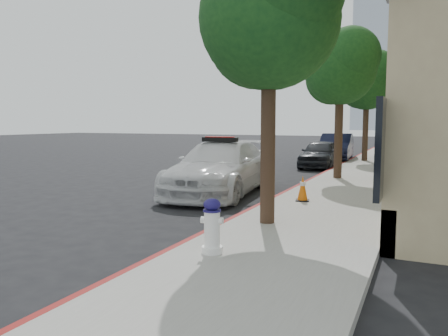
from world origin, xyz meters
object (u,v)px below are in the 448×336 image
traffic_cone (303,188)px  parked_car_mid (320,154)px  fire_hydrant (212,226)px  parked_car_far (336,147)px  police_car (220,168)px

traffic_cone → parked_car_mid: bearing=99.8°
fire_hydrant → traffic_cone: fire_hydrant is taller
parked_car_far → traffic_cone: bearing=-87.6°
parked_car_far → traffic_cone: parked_car_far is taller
parked_car_far → fire_hydrant: size_ratio=5.40×
parked_car_far → traffic_cone: 14.41m
police_car → fire_hydrant: size_ratio=6.65×
police_car → traffic_cone: police_car is taller
police_car → traffic_cone: (2.86, -0.96, -0.34)m
traffic_cone → parked_car_far: bearing=96.9°
parked_car_mid → parked_car_far: bearing=88.7°
parked_car_mid → fire_hydrant: bearing=-85.3°
parked_car_far → fire_hydrant: bearing=-89.8°
police_car → traffic_cone: 3.03m
parked_car_far → fire_hydrant: 19.49m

